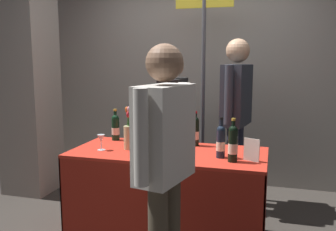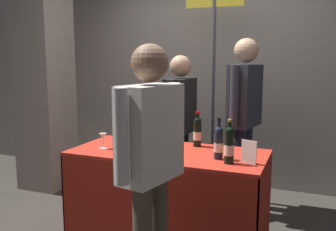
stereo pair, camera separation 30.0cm
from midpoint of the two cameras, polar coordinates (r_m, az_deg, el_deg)
name	(u,v)px [view 2 (the right image)]	position (r m, az deg, el deg)	size (l,w,h in m)	color
back_partition	(218,67)	(4.55, 9.72, 7.42)	(7.94, 0.12, 2.86)	#9E998E
concrete_pillar	(44,68)	(4.50, -17.03, 7.10)	(0.52, 0.52, 2.85)	gray
tasting_table	(168,178)	(3.12, 2.79, -9.79)	(1.61, 0.75, 0.77)	red
featured_wine_bottle	(229,145)	(2.73, 12.67, -4.49)	(0.07, 0.07, 0.33)	black
display_bottle_0	(121,126)	(3.50, -4.94, -1.67)	(0.07, 0.07, 0.30)	black
display_bottle_1	(197,131)	(3.21, 7.27, -2.47)	(0.07, 0.07, 0.31)	black
display_bottle_2	(149,142)	(2.80, 0.08, -4.11)	(0.08, 0.08, 0.31)	black
display_bottle_3	(219,142)	(2.83, 10.91, -4.15)	(0.07, 0.07, 0.32)	#192333
wine_glass_near_vendor	(103,138)	(3.15, -7.44, -3.46)	(0.07, 0.07, 0.13)	silver
flower_vase	(131,132)	(3.13, -3.14, -2.66)	(0.09, 0.09, 0.40)	tan
brochure_stand	(249,152)	(2.78, 15.56, -5.55)	(0.12, 0.01, 0.17)	silver
vendor_presenter	(180,117)	(3.73, 4.22, -0.28)	(0.22, 0.64, 1.57)	black
vendor_assistant	(244,108)	(3.74, 14.11, 1.20)	(0.29, 0.62, 1.73)	#2D3347
taster_foreground_right	(150,153)	(2.19, 1.16, -5.94)	(0.30, 0.59, 1.61)	#4C4233
booth_signpost	(213,72)	(3.99, 9.21, 6.77)	(0.62, 0.04, 2.25)	#47474C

